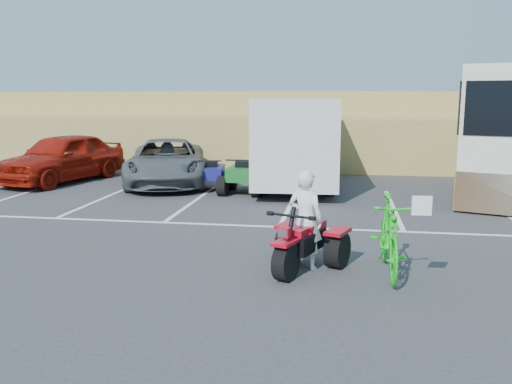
# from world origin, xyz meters

# --- Properties ---
(ground) EXTENTS (100.00, 100.00, 0.00)m
(ground) POSITION_xyz_m (0.00, 0.00, 0.00)
(ground) COLOR #333336
(ground) RESTS_ON ground
(parking_stripes) EXTENTS (28.00, 5.16, 0.01)m
(parking_stripes) POSITION_xyz_m (0.87, 4.07, 0.00)
(parking_stripes) COLOR white
(parking_stripes) RESTS_ON ground
(grass_embankment) EXTENTS (40.00, 8.50, 3.10)m
(grass_embankment) POSITION_xyz_m (0.00, 15.48, 1.42)
(grass_embankment) COLOR #9C8447
(grass_embankment) RESTS_ON ground
(red_trike_atv) EXTENTS (1.73, 1.97, 1.07)m
(red_trike_atv) POSITION_xyz_m (0.71, -0.59, 0.00)
(red_trike_atv) COLOR #AB0919
(red_trike_atv) RESTS_ON ground
(rider) EXTENTS (0.72, 0.60, 1.69)m
(rider) POSITION_xyz_m (0.77, -0.45, 0.85)
(rider) COLOR white
(rider) RESTS_ON ground
(green_dirt_bike) EXTENTS (0.68, 2.15, 1.28)m
(green_dirt_bike) POSITION_xyz_m (2.14, -0.49, 0.64)
(green_dirt_bike) COLOR #14BF19
(green_dirt_bike) RESTS_ON ground
(grey_pickup) EXTENTS (3.77, 5.79, 1.48)m
(grey_pickup) POSITION_xyz_m (-4.41, 7.81, 0.74)
(grey_pickup) COLOR #4E5156
(grey_pickup) RESTS_ON ground
(red_car) EXTENTS (3.11, 5.20, 1.66)m
(red_car) POSITION_xyz_m (-8.10, 7.73, 0.83)
(red_car) COLOR maroon
(red_car) RESTS_ON ground
(cargo_trailer) EXTENTS (2.74, 6.16, 2.82)m
(cargo_trailer) POSITION_xyz_m (-0.09, 7.95, 1.52)
(cargo_trailer) COLOR silver
(cargo_trailer) RESTS_ON ground
(quad_atv_blue) EXTENTS (1.34, 1.68, 1.01)m
(quad_atv_blue) POSITION_xyz_m (-2.67, 6.94, 0.00)
(quad_atv_blue) COLOR navy
(quad_atv_blue) RESTS_ON ground
(quad_atv_green) EXTENTS (1.32, 1.73, 1.11)m
(quad_atv_green) POSITION_xyz_m (-1.58, 6.49, 0.00)
(quad_atv_green) COLOR #155E21
(quad_atv_green) RESTS_ON ground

